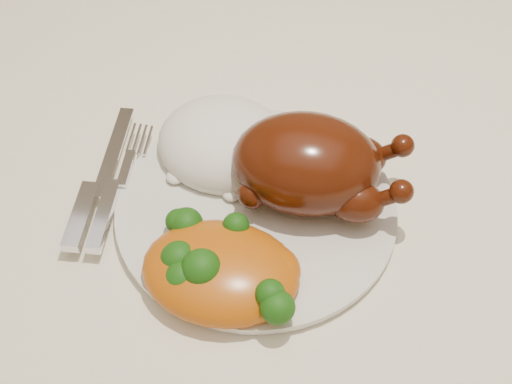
# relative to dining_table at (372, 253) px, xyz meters

# --- Properties ---
(dining_table) EXTENTS (1.60, 0.90, 0.76)m
(dining_table) POSITION_rel_dining_table_xyz_m (0.00, 0.00, 0.00)
(dining_table) COLOR brown
(dining_table) RESTS_ON floor
(tablecloth) EXTENTS (1.73, 1.03, 0.18)m
(tablecloth) POSITION_rel_dining_table_xyz_m (0.00, 0.00, 0.07)
(tablecloth) COLOR silver
(tablecloth) RESTS_ON dining_table
(dinner_plate) EXTENTS (0.32, 0.32, 0.01)m
(dinner_plate) POSITION_rel_dining_table_xyz_m (-0.11, -0.05, 0.11)
(dinner_plate) COLOR silver
(dinner_plate) RESTS_ON tablecloth
(roast_chicken) EXTENTS (0.16, 0.11, 0.08)m
(roast_chicken) POSITION_rel_dining_table_xyz_m (-0.07, -0.03, 0.15)
(roast_chicken) COLOR #4A1807
(roast_chicken) RESTS_ON dinner_plate
(rice_mound) EXTENTS (0.15, 0.13, 0.07)m
(rice_mound) POSITION_rel_dining_table_xyz_m (-0.16, 0.00, 0.13)
(rice_mound) COLOR white
(rice_mound) RESTS_ON dinner_plate
(mac_and_cheese) EXTENTS (0.14, 0.11, 0.06)m
(mac_and_cheese) POSITION_rel_dining_table_xyz_m (-0.12, -0.14, 0.13)
(mac_and_cheese) COLOR #CC610D
(mac_and_cheese) RESTS_ON dinner_plate
(cutlery) EXTENTS (0.04, 0.18, 0.01)m
(cutlery) POSITION_rel_dining_table_xyz_m (-0.25, -0.08, 0.12)
(cutlery) COLOR silver
(cutlery) RESTS_ON dinner_plate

